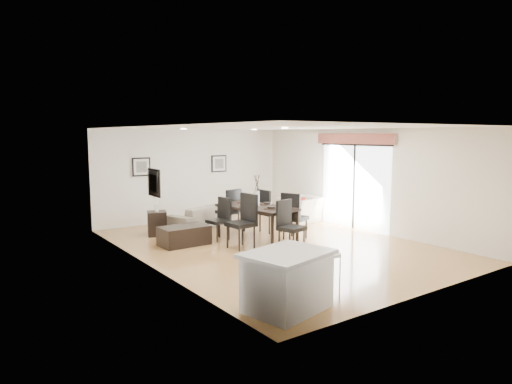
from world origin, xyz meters
TOP-DOWN VIEW (x-y plane):
  - ground at (0.00, 0.00)m, footprint 8.00×8.00m
  - wall_back at (0.00, 4.00)m, footprint 6.00×0.04m
  - wall_front at (0.00, -4.00)m, footprint 6.00×0.04m
  - wall_left at (-3.00, 0.00)m, footprint 0.04×8.00m
  - wall_right at (3.00, 0.00)m, footprint 0.04×8.00m
  - ceiling at (0.00, 0.00)m, footprint 6.00×8.00m
  - sofa at (-0.36, 2.84)m, footprint 2.28×1.54m
  - armchair at (2.34, 1.75)m, footprint 1.30×1.19m
  - courtyard_plant_a at (5.73, -0.47)m, footprint 0.63×0.56m
  - courtyard_plant_b at (5.90, 1.47)m, footprint 0.42×0.42m
  - dining_table at (0.02, 0.69)m, footprint 1.30×2.11m
  - dining_chair_wnear at (-0.67, 0.21)m, footprint 0.60×0.60m
  - dining_chair_wfar at (-0.69, 1.20)m, footprint 0.51×0.51m
  - dining_chair_enear at (0.72, 0.16)m, footprint 0.67×0.67m
  - dining_chair_efar at (0.71, 1.19)m, footprint 0.52×0.52m
  - dining_chair_head at (-0.01, -0.53)m, footprint 0.60×0.60m
  - dining_chair_foot at (0.03, 1.92)m, footprint 0.59×0.59m
  - vase at (0.02, 0.69)m, footprint 0.98×1.50m
  - coffee_table at (-1.68, 1.21)m, footprint 1.12×0.68m
  - side_table at (-1.79, 2.52)m, footprint 0.59×0.59m
  - table_lamp at (-1.79, 2.52)m, footprint 0.22×0.22m
  - cushion at (2.24, 1.65)m, footprint 0.33×0.15m
  - kitchen_island at (-2.23, -3.23)m, footprint 1.42×1.20m
  - bar_stool at (-1.37, -3.23)m, footprint 0.33×0.33m
  - framed_print_back_left at (-1.60, 3.97)m, footprint 0.52×0.04m
  - framed_print_back_right at (0.90, 3.97)m, footprint 0.52×0.04m
  - framed_print_left_wall at (-2.97, -0.20)m, footprint 0.04×0.52m
  - sliding_door at (2.96, 0.30)m, footprint 0.12×2.70m
  - courtyard at (6.16, 0.87)m, footprint 6.00×6.00m

SIDE VIEW (x-z plane):
  - ground at x=0.00m, z-range 0.00..0.00m
  - coffee_table at x=-1.68m, z-range 0.00..0.44m
  - side_table at x=-1.79m, z-range 0.00..0.62m
  - sofa at x=-0.36m, z-range 0.00..0.62m
  - courtyard_plant_a at x=5.73m, z-range 0.00..0.67m
  - courtyard_plant_b at x=5.90m, z-range 0.00..0.70m
  - armchair at x=2.34m, z-range 0.00..0.73m
  - kitchen_island at x=-2.23m, z-range 0.01..0.87m
  - dining_chair_wfar at x=-0.69m, z-range 0.06..1.08m
  - cushion at x=2.24m, z-range 0.42..0.74m
  - dining_chair_head at x=-0.01m, z-range 0.06..1.17m
  - bar_stool at x=-1.37m, z-range 0.26..0.98m
  - dining_chair_foot at x=0.03m, z-range 0.07..1.18m
  - dining_chair_efar at x=0.71m, z-range 0.07..1.19m
  - dining_chair_enear at x=0.72m, z-range 0.07..1.22m
  - dining_chair_wnear at x=-0.67m, z-range 0.07..1.29m
  - dining_table at x=0.02m, z-range 0.33..1.15m
  - table_lamp at x=-1.79m, z-range 0.68..1.10m
  - courtyard at x=6.16m, z-range -0.08..1.92m
  - vase at x=0.02m, z-range 0.76..1.52m
  - wall_back at x=0.00m, z-range 0.00..2.70m
  - wall_front at x=0.00m, z-range 0.00..2.70m
  - wall_left at x=-3.00m, z-range 0.00..2.70m
  - wall_right at x=3.00m, z-range 0.00..2.70m
  - framed_print_back_left at x=-1.60m, z-range 1.39..1.91m
  - framed_print_back_right at x=0.90m, z-range 1.39..1.91m
  - framed_print_left_wall at x=-2.97m, z-range 1.39..1.91m
  - sliding_door at x=2.96m, z-range 0.38..2.95m
  - ceiling at x=0.00m, z-range 2.69..2.71m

